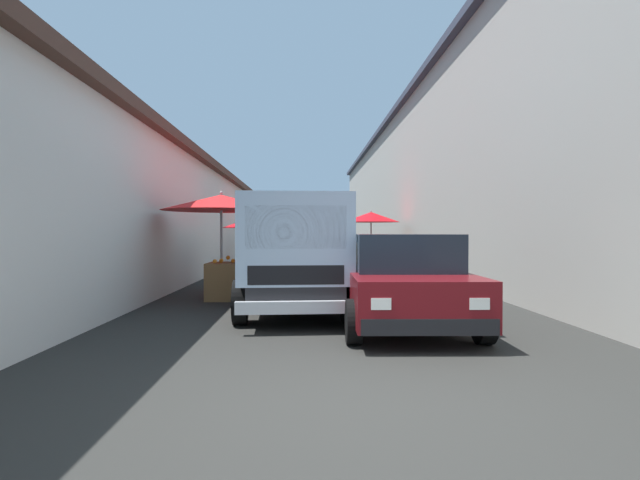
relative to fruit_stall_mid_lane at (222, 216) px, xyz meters
name	(u,v)px	position (x,y,z in m)	size (l,w,h in m)	color
ground	(318,272)	(7.02, -2.34, -1.84)	(90.00, 90.00, 0.00)	#282826
building_left_whitewash	(143,221)	(9.27, 4.91, 0.13)	(49.80, 7.50, 3.92)	silver
building_right_concrete	(486,182)	(9.27, -9.60, 1.78)	(49.80, 7.50, 7.23)	#A39E93
fruit_stall_mid_lane	(222,216)	(0.00, 0.00, 0.00)	(2.62, 2.62, 2.40)	#9E9EA3
fruit_stall_near_right	(372,223)	(8.86, -4.61, 0.05)	(2.38, 2.38, 2.41)	#9E9EA3
fruit_stall_far_left	(275,227)	(9.51, -0.56, -0.13)	(2.17, 2.17, 2.24)	#9E9EA3
fruit_stall_far_right	(272,225)	(2.65, -0.92, -0.16)	(2.82, 2.82, 2.16)	#9E9EA3
hatchback_car	(400,278)	(-2.94, -3.38, -1.10)	(3.95, 2.00, 1.45)	#600F14
delivery_truck	(294,257)	(-2.20, -1.65, -0.80)	(4.99, 2.14, 2.08)	black
vendor_by_crates	(289,245)	(7.96, -1.20, -0.87)	(0.35, 0.63, 1.66)	#665B4C
parked_scooter	(423,279)	(-0.25, -4.45, -1.39)	(1.66, 0.59, 1.14)	black
plastic_stool	(229,273)	(2.87, 0.32, -1.51)	(0.30, 0.30, 0.43)	red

